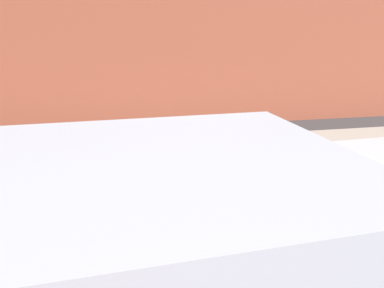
# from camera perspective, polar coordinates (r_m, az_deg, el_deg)

# --- Properties ---
(ground_plane) EXTENTS (80.00, 80.00, 0.00)m
(ground_plane) POSITION_cam_1_polar(r_m,az_deg,el_deg) (7.09, -1.37, -7.10)
(ground_plane) COLOR #38383A
(sidewalk_slab) EXTENTS (36.00, 3.50, 0.01)m
(sidewalk_slab) POSITION_cam_1_polar(r_m,az_deg,el_deg) (8.69, -3.36, -2.36)
(sidewalk_slab) COLOR #9E998E
(sidewalk_slab) RESTS_ON ground
(brick_building_wall) EXTENTS (36.00, 0.50, 6.06)m
(brick_building_wall) POSITION_cam_1_polar(r_m,az_deg,el_deg) (11.60, -6.12, 17.81)
(brick_building_wall) COLOR brown
(brick_building_wall) RESTS_ON ground
(motorcycle_green) EXTENTS (2.00, 0.63, 1.03)m
(motorcycle_green) POSITION_cam_1_polar(r_m,az_deg,el_deg) (7.62, -9.20, -2.31)
(motorcycle_green) COLOR black
(motorcycle_green) RESTS_ON ground
(motorcycle_orange) EXTENTS (2.01, 0.58, 1.03)m
(motorcycle_orange) POSITION_cam_1_polar(r_m,az_deg,el_deg) (7.94, 7.14, -1.39)
(motorcycle_orange) COLOR black
(motorcycle_orange) RESTS_ON ground
(box_truck) EXTENTS (6.35, 2.64, 2.15)m
(box_truck) POSITION_cam_1_polar(r_m,az_deg,el_deg) (2.85, -5.99, -19.95)
(box_truck) COLOR black
(box_truck) RESTS_ON ground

